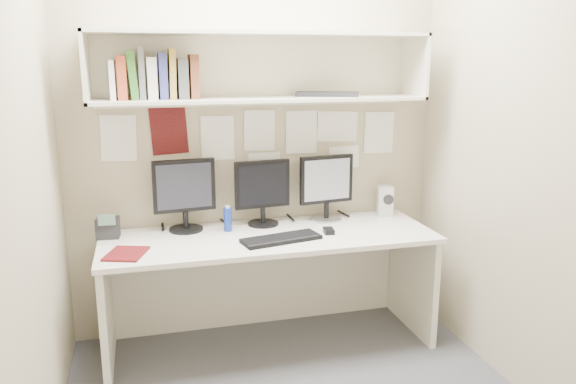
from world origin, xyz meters
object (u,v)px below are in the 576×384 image
object	(u,v)px
desk	(270,290)
keyboard	(281,239)
monitor_right	(326,185)
monitor_center	(262,189)
speaker	(385,201)
monitor_left	(184,192)
desk_phone	(108,228)
maroon_notebook	(126,254)

from	to	relation	value
desk	keyboard	world-z (taller)	keyboard
monitor_right	monitor_center	bearing A→B (deg)	172.19
keyboard	speaker	xyz separation A→B (m)	(0.82, 0.37, 0.09)
monitor_center	speaker	world-z (taller)	monitor_center
speaker	monitor_left	bearing A→B (deg)	-163.33
desk	monitor_right	distance (m)	0.77
speaker	desk_phone	size ratio (longest dim) A/B	1.27
monitor_center	desk_phone	size ratio (longest dim) A/B	2.63
monitor_left	desk_phone	distance (m)	0.50
monitor_left	monitor_center	world-z (taller)	monitor_left
speaker	monitor_center	bearing A→B (deg)	-163.21
monitor_left	maroon_notebook	world-z (taller)	monitor_left
monitor_left	maroon_notebook	xyz separation A→B (m)	(-0.35, -0.38, -0.24)
monitor_right	maroon_notebook	world-z (taller)	monitor_right
speaker	desk	bearing A→B (deg)	-148.92
monitor_left	monitor_right	bearing A→B (deg)	-6.06
monitor_center	monitor_right	distance (m)	0.43
monitor_center	speaker	bearing A→B (deg)	-5.55
keyboard	maroon_notebook	world-z (taller)	keyboard
monitor_right	keyboard	bearing A→B (deg)	-145.54
desk	monitor_left	xyz separation A→B (m)	(-0.48, 0.22, 0.61)
desk	keyboard	distance (m)	0.40
monitor_center	desk	bearing A→B (deg)	-98.04
monitor_right	desk	bearing A→B (deg)	-161.10
speaker	keyboard	bearing A→B (deg)	-139.54
desk_phone	monitor_right	bearing A→B (deg)	6.30
monitor_left	maroon_notebook	size ratio (longest dim) A/B	1.88
monitor_center	speaker	size ratio (longest dim) A/B	2.07
speaker	maroon_notebook	xyz separation A→B (m)	(-1.69, -0.39, -0.09)
speaker	desk_phone	bearing A→B (deg)	-162.19
monitor_center	desk_phone	distance (m)	0.96
speaker	desk_phone	xyz separation A→B (m)	(-1.80, -0.04, -0.04)
desk	speaker	xyz separation A→B (m)	(0.86, 0.22, 0.46)
keyboard	desk_phone	distance (m)	1.03
monitor_right	speaker	size ratio (longest dim) A/B	2.14
maroon_notebook	monitor_right	bearing A→B (deg)	35.78
desk	monitor_left	size ratio (longest dim) A/B	4.51
monitor_center	speaker	xyz separation A→B (m)	(0.85, 0.01, -0.13)
desk	monitor_right	size ratio (longest dim) A/B	4.66
keyboard	maroon_notebook	distance (m)	0.87
monitor_left	monitor_right	size ratio (longest dim) A/B	1.03
monitor_left	maroon_notebook	bearing A→B (deg)	-138.82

